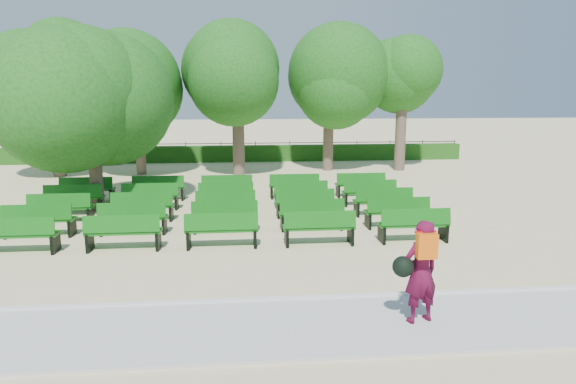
# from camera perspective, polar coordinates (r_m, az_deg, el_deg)

# --- Properties ---
(ground) EXTENTS (120.00, 120.00, 0.00)m
(ground) POSITION_cam_1_polar(r_m,az_deg,el_deg) (15.88, -5.46, -3.30)
(ground) COLOR beige
(paving) EXTENTS (30.00, 2.20, 0.06)m
(paving) POSITION_cam_1_polar(r_m,az_deg,el_deg) (8.89, -5.36, -15.00)
(paving) COLOR #B7B6B2
(paving) RESTS_ON ground
(curb) EXTENTS (30.00, 0.12, 0.10)m
(curb) POSITION_cam_1_polar(r_m,az_deg,el_deg) (9.92, -5.39, -11.98)
(curb) COLOR silver
(curb) RESTS_ON ground
(hedge) EXTENTS (26.00, 0.70, 0.90)m
(hedge) POSITION_cam_1_polar(r_m,az_deg,el_deg) (29.59, -5.53, 4.27)
(hedge) COLOR #1E5014
(hedge) RESTS_ON ground
(fence) EXTENTS (26.00, 0.10, 1.02)m
(fence) POSITION_cam_1_polar(r_m,az_deg,el_deg) (30.04, -5.52, 3.51)
(fence) COLOR black
(fence) RESTS_ON ground
(tree_line) EXTENTS (21.80, 6.80, 7.04)m
(tree_line) POSITION_cam_1_polar(r_m,az_deg,el_deg) (25.69, -5.51, 2.23)
(tree_line) COLOR #1E5D19
(tree_line) RESTS_ON ground
(bench_array) EXTENTS (1.88, 0.67, 1.17)m
(bench_array) POSITION_cam_1_polar(r_m,az_deg,el_deg) (16.29, -6.93, -2.61)
(bench_array) COLOR #105D11
(bench_array) RESTS_ON ground
(tree_among) EXTENTS (4.47, 4.47, 6.06)m
(tree_among) POSITION_cam_1_polar(r_m,az_deg,el_deg) (18.10, -21.17, 10.68)
(tree_among) COLOR brown
(tree_among) RESTS_ON ground
(person) EXTENTS (0.89, 0.60, 1.78)m
(person) POSITION_cam_1_polar(r_m,az_deg,el_deg) (8.99, 14.42, -8.41)
(person) COLOR #4E0B28
(person) RESTS_ON ground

